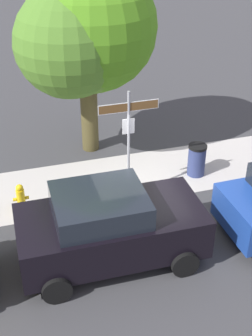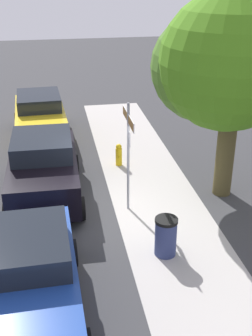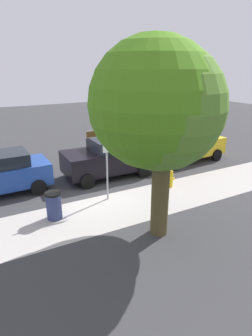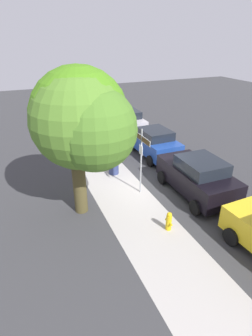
{
  "view_description": "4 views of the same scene",
  "coord_description": "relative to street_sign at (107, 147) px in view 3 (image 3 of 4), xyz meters",
  "views": [
    {
      "loc": [
        -3.21,
        -9.84,
        7.51
      ],
      "look_at": [
        -0.33,
        -0.14,
        1.26
      ],
      "focal_mm": 49.76,
      "sensor_mm": 36.0,
      "label": 1
    },
    {
      "loc": [
        10.53,
        -1.53,
        6.43
      ],
      "look_at": [
        0.09,
        0.31,
        1.37
      ],
      "focal_mm": 46.84,
      "sensor_mm": 36.0,
      "label": 2
    },
    {
      "loc": [
        4.13,
        9.74,
        5.01
      ],
      "look_at": [
        -0.56,
        1.08,
        1.45
      ],
      "focal_mm": 30.38,
      "sensor_mm": 36.0,
      "label": 3
    },
    {
      "loc": [
        -9.99,
        5.29,
        6.73
      ],
      "look_at": [
        -0.33,
        1.23,
        1.53
      ],
      "focal_mm": 28.83,
      "sensor_mm": 36.0,
      "label": 4
    }
  ],
  "objects": [
    {
      "name": "ground_plane",
      "position": [
        0.1,
        -0.4,
        -2.14
      ],
      "size": [
        60.0,
        60.0,
        0.0
      ],
      "primitive_type": "plane",
      "color": "#38383A"
    },
    {
      "name": "sidewalk_strip",
      "position": [
        2.1,
        0.9,
        -2.14
      ],
      "size": [
        24.0,
        2.6,
        0.0
      ],
      "primitive_type": "cube",
      "color": "#B0AAA5",
      "rests_on": "ground_plane"
    },
    {
      "name": "street_sign",
      "position": [
        0.0,
        0.0,
        0.0
      ],
      "size": [
        1.58,
        0.07,
        3.12
      ],
      "color": "#9EA0A5",
      "rests_on": "ground_plane"
    },
    {
      "name": "shade_tree",
      "position": [
        -0.49,
        2.64,
        1.75
      ],
      "size": [
        4.14,
        3.74,
        5.85
      ],
      "color": "#4B4223",
      "rests_on": "ground_plane"
    },
    {
      "name": "car_yellow",
      "position": [
        -5.95,
        -2.42,
        -1.26
      ],
      "size": [
        4.39,
        2.21,
        1.73
      ],
      "rotation": [
        0.0,
        0.0,
        0.04
      ],
      "color": "gold",
      "rests_on": "ground_plane"
    },
    {
      "name": "car_black",
      "position": [
        -1.15,
        -2.31,
        -1.21
      ],
      "size": [
        4.19,
        2.19,
        1.84
      ],
      "rotation": [
        0.0,
        0.0,
        -0.01
      ],
      "color": "black",
      "rests_on": "ground_plane"
    },
    {
      "name": "fire_hydrant",
      "position": [
        -2.92,
        0.2,
        -1.76
      ],
      "size": [
        0.42,
        0.22,
        0.78
      ],
      "color": "yellow",
      "rests_on": "ground_plane"
    },
    {
      "name": "trash_bin",
      "position": [
        2.26,
        0.5,
        -1.65
      ],
      "size": [
        0.55,
        0.55,
        0.98
      ],
      "color": "navy",
      "rests_on": "ground_plane"
    }
  ]
}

